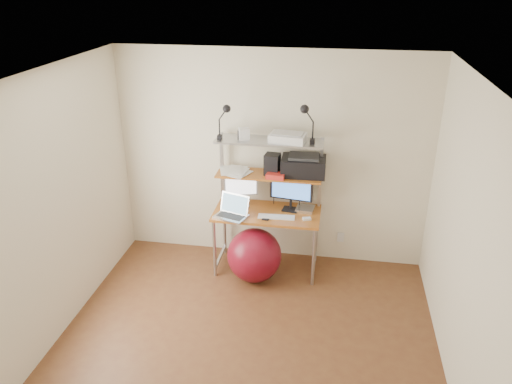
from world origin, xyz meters
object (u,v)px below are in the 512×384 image
(monitor_silver, at_px, (241,186))
(monitor_black, at_px, (291,190))
(laptop, at_px, (233,211))
(printer, at_px, (304,165))
(exercise_ball, at_px, (254,255))

(monitor_silver, height_order, monitor_black, monitor_black)
(laptop, bearing_deg, monitor_silver, 100.66)
(monitor_black, height_order, laptop, monitor_black)
(monitor_black, height_order, printer, printer)
(printer, relative_size, exercise_ball, 0.80)
(printer, distance_m, exercise_ball, 1.15)
(exercise_ball, bearing_deg, laptop, 160.13)
(monitor_silver, bearing_deg, printer, -15.44)
(laptop, distance_m, exercise_ball, 0.56)
(monitor_silver, distance_m, laptop, 0.36)
(monitor_silver, distance_m, exercise_ball, 0.80)
(monitor_black, distance_m, laptop, 0.70)
(monitor_silver, relative_size, laptop, 1.06)
(monitor_silver, bearing_deg, exercise_ball, -78.84)
(monitor_silver, relative_size, printer, 0.88)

